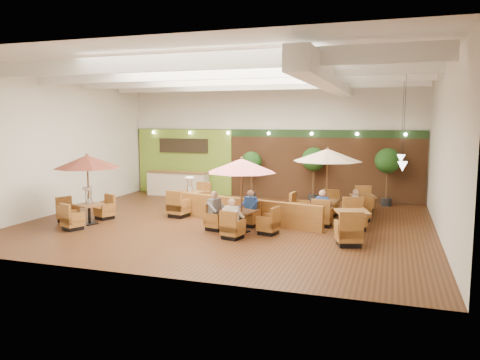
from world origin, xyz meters
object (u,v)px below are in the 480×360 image
at_px(diner_3, 322,205).
at_px(topiary_1, 314,161).
at_px(service_counter, 178,184).
at_px(table_4, 352,225).
at_px(diner_0, 233,214).
at_px(booth_divider, 241,210).
at_px(topiary_0, 251,164).
at_px(table_1, 242,181).
at_px(table_2, 327,171).
at_px(table_3, 190,200).
at_px(table_0, 86,174).
at_px(topiary_2, 388,163).
at_px(diner_4, 354,202).
at_px(table_5, 363,206).
at_px(diner_2, 216,207).
at_px(diner_1, 250,205).

bearing_deg(diner_3, topiary_1, 105.55).
height_order(service_counter, table_4, service_counter).
bearing_deg(diner_3, diner_0, -130.17).
relative_size(booth_divider, topiary_0, 2.84).
bearing_deg(service_counter, table_1, -49.78).
distance_m(table_2, topiary_1, 3.96).
xyz_separation_m(table_1, table_3, (-3.01, 2.61, -1.19)).
xyz_separation_m(service_counter, topiary_1, (6.58, 0.20, 1.25)).
height_order(booth_divider, table_0, table_0).
bearing_deg(service_counter, topiary_1, 1.74).
bearing_deg(topiary_0, service_counter, -176.90).
bearing_deg(table_2, topiary_2, 65.50).
height_order(booth_divider, diner_4, diner_4).
height_order(table_3, topiary_0, topiary_0).
height_order(table_5, diner_4, diner_4).
distance_m(table_1, diner_0, 1.30).
xyz_separation_m(table_4, diner_2, (-4.39, -0.43, 0.37)).
bearing_deg(table_1, topiary_2, 68.88).
relative_size(table_3, diner_3, 3.50).
relative_size(table_0, diner_3, 3.18).
bearing_deg(service_counter, table_5, -14.00).
bearing_deg(topiary_2, table_5, -109.14).
xyz_separation_m(diner_3, diner_4, (0.98, 0.98, -0.02)).
bearing_deg(table_0, diner_3, 37.98).
height_order(table_0, diner_2, table_0).
height_order(booth_divider, table_3, table_3).
xyz_separation_m(booth_divider, table_3, (-2.51, 1.16, 0.07)).
height_order(table_4, topiary_2, topiary_2).
xyz_separation_m(diner_0, diner_4, (3.37, 3.56, -0.02)).
xyz_separation_m(topiary_2, diner_3, (-2.04, -4.79, -1.08)).
bearing_deg(service_counter, booth_divider, -45.10).
distance_m(service_counter, topiary_2, 9.81).
bearing_deg(diner_4, diner_0, 135.30).
relative_size(topiary_1, diner_1, 3.07).
relative_size(service_counter, diner_2, 3.51).
xyz_separation_m(table_5, diner_0, (-3.59, -4.95, 0.39)).
height_order(service_counter, table_2, table_2).
height_order(service_counter, table_3, table_3).
distance_m(table_0, diner_2, 4.76).
bearing_deg(topiary_2, table_0, -144.89).
bearing_deg(diner_1, topiary_0, -52.17).
bearing_deg(table_2, topiary_0, 140.09).
xyz_separation_m(table_3, diner_1, (3.01, -1.71, 0.26)).
relative_size(topiary_0, diner_1, 2.76).
bearing_deg(diner_4, table_2, 88.68).
bearing_deg(diner_1, topiary_1, -81.27).
bearing_deg(table_3, table_4, -7.94).
xyz_separation_m(service_counter, booth_divider, (4.80, -4.81, -0.15)).
relative_size(table_4, diner_4, 3.96).
height_order(service_counter, diner_3, diner_3).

